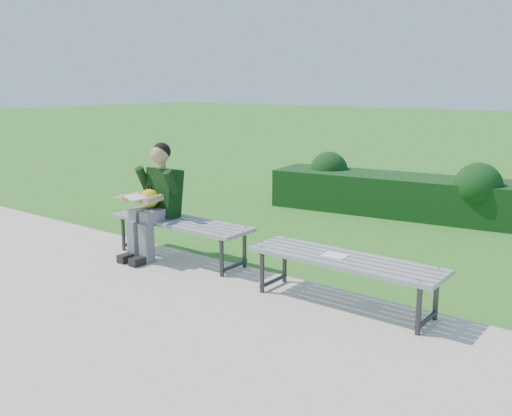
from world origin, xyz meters
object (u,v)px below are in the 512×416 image
seated_boy (155,197)px  bench_left (181,225)px  bench_right (344,263)px  paper_sheet (335,255)px  hedge (395,191)px

seated_boy → bench_left: bearing=17.0°
bench_right → paper_sheet: size_ratio=7.76×
hedge → paper_sheet: hedge is taller
hedge → bench_right: 4.06m
bench_left → paper_sheet: bench_left is taller
bench_right → paper_sheet: 0.12m
bench_right → hedge: bearing=107.7°
bench_left → paper_sheet: bearing=-3.2°
bench_right → seated_boy: seated_boy is taller
bench_left → paper_sheet: (2.07, -0.12, 0.06)m
bench_left → seated_boy: size_ratio=1.37×
hedge → paper_sheet: size_ratio=16.63×
bench_left → seated_boy: 0.43m
bench_right → seated_boy: 2.49m
hedge → bench_left: (-0.94, -3.75, 0.06)m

